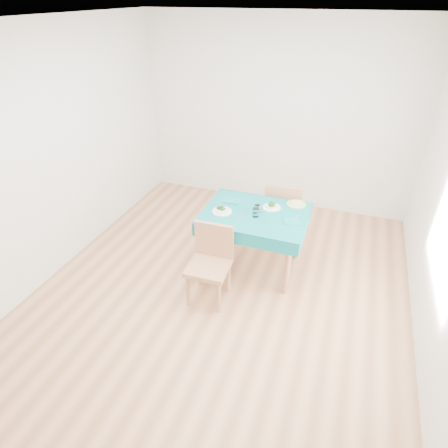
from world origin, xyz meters
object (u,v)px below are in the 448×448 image
(chair_far, at_px, (284,199))
(side_plate, at_px, (296,204))
(table, at_px, (254,240))
(bowl_near, at_px, (222,209))
(bowl_far, at_px, (272,205))
(chair_near, at_px, (208,259))

(chair_far, distance_m, side_plate, 0.52)
(table, distance_m, chair_far, 0.82)
(table, xyz_separation_m, bowl_near, (-0.36, -0.11, 0.41))
(bowl_near, relative_size, bowl_far, 1.08)
(table, height_order, chair_near, chair_near)
(chair_near, height_order, side_plate, chair_near)
(bowl_far, bearing_deg, chair_far, 86.77)
(table, relative_size, side_plate, 5.19)
(table, bearing_deg, chair_far, 76.76)
(chair_far, bearing_deg, bowl_near, 53.71)
(side_plate, bearing_deg, bowl_far, -145.30)
(bowl_near, bearing_deg, chair_near, -83.69)
(bowl_far, height_order, side_plate, bowl_far)
(table, xyz_separation_m, bowl_far, (0.15, 0.18, 0.41))
(table, xyz_separation_m, chair_far, (0.18, 0.78, 0.19))
(bowl_far, bearing_deg, table, -130.10)
(table, bearing_deg, bowl_far, 49.90)
(bowl_near, height_order, side_plate, bowl_near)
(bowl_far, bearing_deg, bowl_near, -150.69)
(chair_far, relative_size, bowl_far, 5.51)
(chair_far, height_order, bowl_near, chair_far)
(bowl_near, bearing_deg, chair_far, 58.58)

